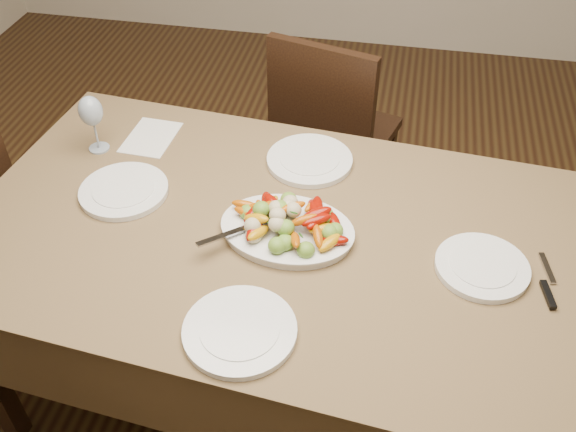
% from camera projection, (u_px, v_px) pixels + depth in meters
% --- Properties ---
extents(dining_table, '(1.93, 1.20, 0.76)m').
position_uv_depth(dining_table, '(288.00, 320.00, 2.04)').
color(dining_table, brown).
rests_on(dining_table, ground).
extents(chair_far, '(0.52, 0.52, 0.95)m').
position_uv_depth(chair_far, '(337.00, 133.00, 2.65)').
color(chair_far, black).
rests_on(chair_far, ground).
extents(serving_platter, '(0.38, 0.30, 0.02)m').
position_uv_depth(serving_platter, '(287.00, 232.00, 1.77)').
color(serving_platter, white).
rests_on(serving_platter, dining_table).
extents(roasted_vegetables, '(0.31, 0.23, 0.09)m').
position_uv_depth(roasted_vegetables, '(287.00, 216.00, 1.73)').
color(roasted_vegetables, '#7D0B02').
rests_on(roasted_vegetables, serving_platter).
extents(serving_spoon, '(0.24, 0.24, 0.03)m').
position_uv_depth(serving_spoon, '(260.00, 226.00, 1.73)').
color(serving_spoon, '#9EA0A8').
rests_on(serving_spoon, serving_platter).
extents(plate_left, '(0.26, 0.26, 0.02)m').
position_uv_depth(plate_left, '(124.00, 191.00, 1.91)').
color(plate_left, white).
rests_on(plate_left, dining_table).
extents(plate_right, '(0.24, 0.24, 0.02)m').
position_uv_depth(plate_right, '(482.00, 267.00, 1.67)').
color(plate_right, white).
rests_on(plate_right, dining_table).
extents(plate_far, '(0.27, 0.27, 0.02)m').
position_uv_depth(plate_far, '(310.00, 160.00, 2.02)').
color(plate_far, white).
rests_on(plate_far, dining_table).
extents(plate_near, '(0.27, 0.27, 0.02)m').
position_uv_depth(plate_near, '(240.00, 331.00, 1.52)').
color(plate_near, white).
rests_on(plate_near, dining_table).
extents(wine_glass, '(0.08, 0.08, 0.20)m').
position_uv_depth(wine_glass, '(93.00, 122.00, 2.02)').
color(wine_glass, '#8C99A5').
rests_on(wine_glass, dining_table).
extents(menu_card, '(0.16, 0.22, 0.00)m').
position_uv_depth(menu_card, '(151.00, 137.00, 2.13)').
color(menu_card, silver).
rests_on(menu_card, dining_table).
extents(table_knife, '(0.05, 0.20, 0.01)m').
position_uv_depth(table_knife, '(547.00, 283.00, 1.64)').
color(table_knife, '#9EA0A8').
rests_on(table_knife, dining_table).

